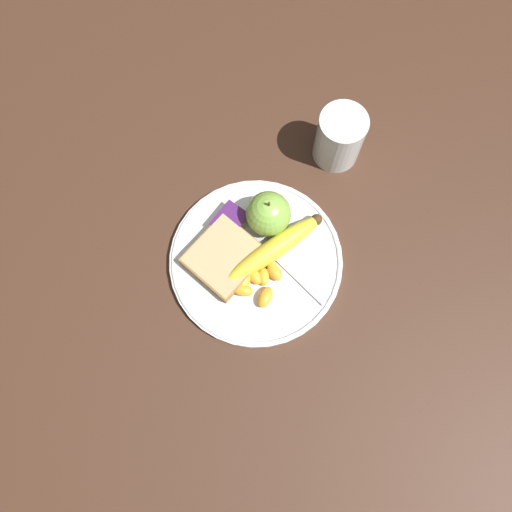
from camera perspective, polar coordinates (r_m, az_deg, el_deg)
ground_plane at (r=0.78m, az=0.00°, el=-0.67°), size 3.00×3.00×0.00m
plate at (r=0.77m, az=0.00°, el=-0.51°), size 0.27×0.27×0.01m
juice_glass at (r=0.82m, az=9.47°, el=13.08°), size 0.08×0.08×0.10m
apple at (r=0.75m, az=1.42°, el=4.86°), size 0.07×0.07×0.08m
banana at (r=0.75m, az=2.16°, el=0.90°), size 0.18×0.08×0.03m
bread_slice at (r=0.76m, az=-3.62°, el=-0.13°), size 0.11×0.10×0.02m
fork at (r=0.77m, az=1.54°, el=0.76°), size 0.05×0.20×0.00m
jam_packet at (r=0.77m, az=-3.00°, el=3.97°), size 0.05×0.04×0.02m
orange_segment_0 at (r=0.74m, az=1.08°, el=-4.73°), size 0.04×0.03×0.02m
orange_segment_1 at (r=0.75m, az=-0.18°, el=-2.30°), size 0.03×0.03×0.02m
orange_segment_2 at (r=0.75m, az=0.89°, el=-2.37°), size 0.03×0.03×0.02m
orange_segment_3 at (r=0.74m, az=-1.51°, el=-3.93°), size 0.03×0.04×0.02m
orange_segment_4 at (r=0.75m, az=-1.37°, el=-2.83°), size 0.04×0.03×0.02m
orange_segment_5 at (r=0.75m, az=1.96°, el=-1.99°), size 0.03×0.04×0.02m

